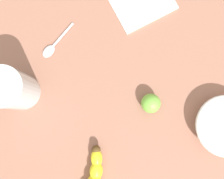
# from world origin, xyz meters

# --- Properties ---
(wooden_tabletop) EXTENTS (1.20, 1.20, 0.03)m
(wooden_tabletop) POSITION_xyz_m (0.00, 0.00, 0.01)
(wooden_tabletop) COLOR #94624E
(wooden_tabletop) RESTS_ON ground
(smoothie_glass) EXTENTS (0.09, 0.09, 0.12)m
(smoothie_glass) POSITION_xyz_m (-0.17, 0.12, 0.09)
(smoothie_glass) COLOR silver
(smoothie_glass) RESTS_ON wooden_tabletop
(ceramic_bowl) EXTENTS (0.14, 0.14, 0.04)m
(ceramic_bowl) POSITION_xyz_m (0.20, -0.19, 0.06)
(ceramic_bowl) COLOR white
(ceramic_bowl) RESTS_ON wooden_tabletop
(lime_fruit) EXTENTS (0.05, 0.05, 0.05)m
(lime_fruit) POSITION_xyz_m (0.08, -0.06, 0.05)
(lime_fruit) COLOR #75C142
(lime_fruit) RESTS_ON wooden_tabletop
(teaspoon) EXTENTS (0.11, 0.05, 0.01)m
(teaspoon) POSITION_xyz_m (-0.06, 0.18, 0.03)
(teaspoon) COLOR silver
(teaspoon) RESTS_ON wooden_tabletop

